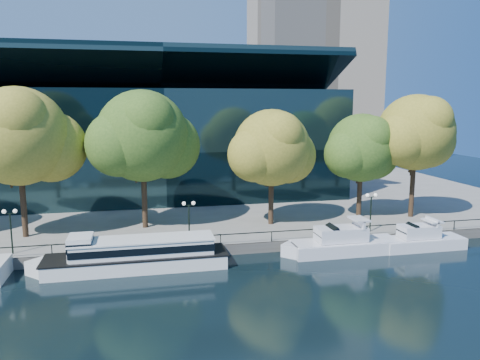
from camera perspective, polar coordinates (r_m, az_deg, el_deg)
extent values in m
plane|color=black|center=(41.85, -1.59, -10.47)|extent=(160.00, 160.00, 0.00)
cube|color=slate|center=(76.78, -6.63, -0.98)|extent=(90.00, 67.00, 1.00)
cube|color=#47443F|center=(44.53, -2.33, -8.55)|extent=(90.00, 0.25, 1.00)
cube|color=black|center=(44.30, -2.39, -6.69)|extent=(88.20, 0.08, 0.08)
cube|color=black|center=(44.44, -2.38, -7.31)|extent=(0.07, 0.07, 0.90)
cube|color=black|center=(71.05, -9.60, 4.23)|extent=(50.00, 24.00, 16.00)
cube|color=black|center=(66.87, -9.66, 12.06)|extent=(50.00, 17.14, 7.86)
cube|color=tan|center=(101.76, 8.76, 19.62)|extent=(22.00, 22.00, 65.00)
cube|color=white|center=(42.03, -12.43, -9.73)|extent=(15.28, 3.71, 1.20)
cube|color=black|center=(41.84, -12.46, -8.93)|extent=(15.59, 3.79, 0.13)
cube|color=white|center=(42.81, -22.86, -9.91)|extent=(3.07, 3.07, 1.20)
cube|color=white|center=(41.62, -11.73, -8.00)|extent=(11.92, 3.04, 1.31)
cube|color=black|center=(41.61, -11.74, -7.93)|extent=(12.07, 3.12, 0.60)
cube|color=white|center=(41.42, -11.77, -7.07)|extent=(12.23, 3.19, 0.11)
cube|color=white|center=(41.84, -18.85, -7.76)|extent=(1.96, 2.60, 1.96)
cube|color=black|center=(41.78, -18.87, -7.47)|extent=(2.02, 2.67, 0.76)
cube|color=silver|center=(46.19, 12.75, -7.99)|extent=(10.51, 3.00, 1.20)
cube|color=silver|center=(44.30, 6.50, -8.57)|extent=(2.30, 2.30, 1.20)
cube|color=silver|center=(46.01, 12.78, -7.25)|extent=(10.30, 2.94, 0.08)
cube|color=silver|center=(45.60, 12.21, -6.43)|extent=(4.73, 2.25, 1.30)
cube|color=black|center=(45.04, 10.62, -6.44)|extent=(2.07, 2.16, 1.64)
cube|color=silver|center=(46.11, 14.28, -5.11)|extent=(0.25, 2.34, 0.80)
cube|color=silver|center=(46.01, 14.30, -4.63)|extent=(1.40, 2.34, 0.15)
cube|color=silver|center=(49.77, 21.29, -7.20)|extent=(8.36, 2.60, 1.11)
cube|color=silver|center=(47.64, 17.05, -7.69)|extent=(2.05, 2.05, 1.11)
cube|color=silver|center=(49.62, 21.33, -6.56)|extent=(8.19, 2.55, 0.07)
cube|color=silver|center=(49.22, 20.97, -5.84)|extent=(3.76, 1.95, 1.21)
cube|color=black|center=(48.62, 19.89, -5.85)|extent=(1.70, 1.87, 1.40)
cube|color=silver|center=(49.79, 22.40, -4.72)|extent=(0.23, 2.03, 0.74)
cube|color=silver|center=(49.77, 22.41, -4.61)|extent=(1.30, 2.03, 0.14)
cylinder|color=black|center=(50.90, -24.94, -1.92)|extent=(0.56, 0.56, 8.02)
cylinder|color=black|center=(50.51, -24.59, 1.65)|extent=(1.25, 1.91, 4.01)
cylinder|color=black|center=(50.26, -25.68, 1.21)|extent=(1.15, 1.30, 3.58)
sphere|color=olive|center=(50.16, -25.42, 4.85)|extent=(9.59, 9.59, 9.59)
sphere|color=olive|center=(51.13, -22.08, 3.78)|extent=(7.19, 7.19, 7.19)
sphere|color=olive|center=(48.11, -25.51, 6.69)|extent=(5.75, 5.75, 5.75)
cylinder|color=black|center=(50.72, -11.60, -1.36)|extent=(0.56, 0.56, 7.85)
cylinder|color=black|center=(50.45, -11.15, 2.14)|extent=(1.23, 1.87, 3.92)
cylinder|color=black|center=(49.98, -12.16, 1.72)|extent=(1.13, 1.28, 3.51)
sphere|color=#32531A|center=(49.98, -11.82, 5.28)|extent=(9.59, 9.59, 9.59)
sphere|color=#32531A|center=(51.59, -8.85, 4.15)|extent=(7.19, 7.19, 7.19)
sphere|color=#32531A|center=(49.12, -14.58, 4.27)|extent=(6.71, 6.71, 6.71)
sphere|color=#32531A|center=(47.98, -11.29, 7.15)|extent=(5.75, 5.75, 5.75)
cylinder|color=black|center=(51.34, 3.81, -1.69)|extent=(0.56, 0.56, 6.75)
cylinder|color=black|center=(51.23, 4.32, 1.29)|extent=(1.11, 1.66, 3.39)
cylinder|color=black|center=(50.54, 3.50, 0.91)|extent=(1.02, 1.15, 3.03)
sphere|color=olive|center=(50.62, 3.87, 3.94)|extent=(8.30, 8.30, 8.30)
sphere|color=olive|center=(52.58, 5.88, 2.98)|extent=(6.22, 6.22, 6.22)
sphere|color=olive|center=(49.35, 1.81, 3.09)|extent=(5.81, 5.81, 5.81)
sphere|color=olive|center=(49.03, 4.89, 5.46)|extent=(4.98, 4.98, 4.98)
cylinder|color=black|center=(56.00, 14.37, -1.16)|extent=(0.56, 0.56, 6.51)
cylinder|color=black|center=(56.01, 14.84, 1.48)|extent=(1.08, 1.61, 3.27)
cylinder|color=black|center=(55.19, 14.23, 1.15)|extent=(0.99, 1.12, 2.92)
sphere|color=#32531A|center=(55.34, 14.58, 3.82)|extent=(7.80, 7.80, 7.80)
sphere|color=#32531A|center=(57.46, 15.93, 2.98)|extent=(5.85, 5.85, 5.85)
sphere|color=#32531A|center=(53.85, 13.06, 3.11)|extent=(5.46, 5.46, 5.46)
sphere|color=#32531A|center=(54.03, 15.75, 5.10)|extent=(4.68, 4.68, 4.68)
cylinder|color=black|center=(57.99, 20.28, -0.40)|extent=(0.56, 0.56, 7.90)
cylinder|color=black|center=(58.02, 20.76, 2.67)|extent=(1.24, 1.88, 3.94)
cylinder|color=black|center=(57.14, 20.26, 2.32)|extent=(1.13, 1.29, 3.53)
sphere|color=olive|center=(57.35, 20.61, 5.44)|extent=(8.68, 8.68, 8.68)
sphere|color=olive|center=(59.81, 21.81, 4.47)|extent=(6.51, 6.51, 6.51)
sphere|color=olive|center=(55.50, 19.17, 4.74)|extent=(6.08, 6.08, 6.08)
sphere|color=olive|center=(56.07, 22.04, 6.84)|extent=(5.21, 5.21, 5.21)
cylinder|color=black|center=(46.09, -26.10, -5.93)|extent=(0.14, 0.14, 3.60)
cube|color=black|center=(45.67, -26.27, -3.68)|extent=(0.90, 0.06, 0.06)
sphere|color=white|center=(45.74, -26.83, -3.45)|extent=(0.36, 0.36, 0.36)
sphere|color=white|center=(45.52, -25.74, -3.43)|extent=(0.36, 0.36, 0.36)
cylinder|color=black|center=(44.90, -6.23, -5.39)|extent=(0.14, 0.14, 3.60)
cube|color=black|center=(44.47, -6.27, -3.09)|extent=(0.90, 0.06, 0.06)
sphere|color=white|center=(44.38, -6.85, -2.86)|extent=(0.36, 0.36, 0.36)
sphere|color=white|center=(44.47, -5.70, -2.81)|extent=(0.36, 0.36, 0.36)
cylinder|color=black|center=(50.34, 15.63, -4.07)|extent=(0.14, 0.14, 3.60)
cube|color=black|center=(49.96, 15.72, -2.01)|extent=(0.90, 0.06, 0.06)
sphere|color=white|center=(49.71, 15.28, -1.81)|extent=(0.36, 0.36, 0.36)
sphere|color=white|center=(50.13, 16.19, -1.76)|extent=(0.36, 0.36, 0.36)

